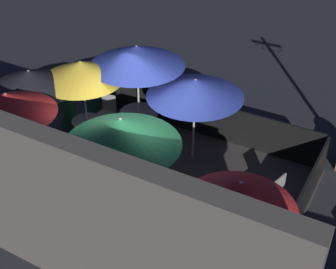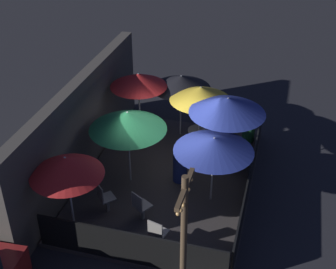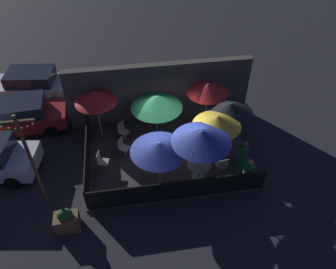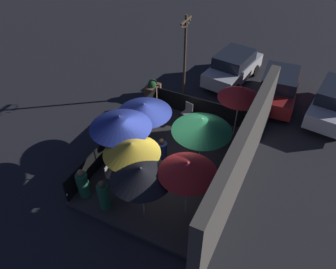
{
  "view_description": "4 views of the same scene",
  "coord_description": "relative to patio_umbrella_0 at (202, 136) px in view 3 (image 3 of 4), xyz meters",
  "views": [
    {
      "loc": [
        -4.45,
        6.66,
        6.75
      ],
      "look_at": [
        -0.52,
        -0.3,
        1.37
      ],
      "focal_mm": 50.0,
      "sensor_mm": 36.0,
      "label": 1
    },
    {
      "loc": [
        -10.79,
        -2.95,
        8.65
      ],
      "look_at": [
        0.67,
        0.18,
        1.26
      ],
      "focal_mm": 50.0,
      "sensor_mm": 36.0,
      "label": 2
    },
    {
      "loc": [
        -1.58,
        -9.91,
        10.16
      ],
      "look_at": [
        -0.04,
        -0.14,
        1.36
      ],
      "focal_mm": 35.0,
      "sensor_mm": 36.0,
      "label": 3
    },
    {
      "loc": [
        8.33,
        3.97,
        9.29
      ],
      "look_at": [
        -0.61,
        -0.41,
        0.97
      ],
      "focal_mm": 35.0,
      "sensor_mm": 36.0,
      "label": 4
    }
  ],
  "objects": [
    {
      "name": "patio_umbrella_2",
      "position": [
        -1.54,
        0.09,
        -0.37
      ],
      "size": [
        2.15,
        2.15,
        2.04
      ],
      "color": "#B2B2B7",
      "rests_on": "patio_deck"
    },
    {
      "name": "ground_plane",
      "position": [
        -0.97,
        1.5,
        -2.33
      ],
      "size": [
        60.0,
        60.0,
        0.0
      ],
      "primitive_type": "plane",
      "color": "#26262B"
    },
    {
      "name": "patron_2",
      "position": [
        1.83,
        -0.54,
        -1.66
      ],
      "size": [
        0.56,
        0.56,
        1.24
      ],
      "rotation": [
        0.0,
        0.0,
        2.57
      ],
      "color": "#236642",
      "rests_on": "patio_deck"
    },
    {
      "name": "patio_deck",
      "position": [
        -0.97,
        1.5,
        -2.27
      ],
      "size": [
        6.87,
        4.88,
        0.12
      ],
      "color": "#383333",
      "rests_on": "ground_plane"
    },
    {
      "name": "patio_umbrella_5",
      "position": [
        -3.8,
        3.2,
        -0.09
      ],
      "size": [
        1.78,
        1.78,
        2.37
      ],
      "color": "#B2B2B7",
      "rests_on": "patio_deck"
    },
    {
      "name": "patron_0",
      "position": [
        -0.91,
        1.15,
        -1.71
      ],
      "size": [
        0.54,
        0.54,
        1.15
      ],
      "rotation": [
        0.0,
        0.0,
        1.19
      ],
      "color": "navy",
      "rests_on": "patio_deck"
    },
    {
      "name": "patio_umbrella_0",
      "position": [
        0.0,
        0.0,
        0.0
      ],
      "size": [
        2.22,
        2.22,
        2.45
      ],
      "color": "#B2B2B7",
      "rests_on": "patio_deck"
    },
    {
      "name": "parked_car_2",
      "position": [
        -7.23,
        6.87,
        -1.49
      ],
      "size": [
        4.31,
        2.2,
        1.62
      ],
      "rotation": [
        0.0,
        0.0,
        -0.12
      ],
      "color": "silver",
      "rests_on": "ground_plane"
    },
    {
      "name": "light_post",
      "position": [
        -5.9,
        -0.14,
        -0.03
      ],
      "size": [
        1.1,
        0.12,
        4.13
      ],
      "color": "brown",
      "rests_on": "ground_plane"
    },
    {
      "name": "patio_umbrella_6",
      "position": [
        1.62,
        1.76,
        -0.23
      ],
      "size": [
        1.95,
        1.95,
        2.2
      ],
      "color": "#B2B2B7",
      "rests_on": "patio_deck"
    },
    {
      "name": "patio_chair_2",
      "position": [
        -2.81,
        2.75,
        -1.72
      ],
      "size": [
        0.57,
        0.57,
        0.91
      ],
      "rotation": [
        0.0,
        0.0,
        -0.78
      ],
      "color": "gray",
      "rests_on": "patio_deck"
    },
    {
      "name": "patio_umbrella_3",
      "position": [
        -1.3,
        2.56,
        -0.16
      ],
      "size": [
        2.19,
        2.19,
        2.32
      ],
      "color": "#B2B2B7",
      "rests_on": "patio_deck"
    },
    {
      "name": "patio_chair_1",
      "position": [
        0.95,
        0.03,
        -1.72
      ],
      "size": [
        0.44,
        0.44,
        0.91
      ],
      "rotation": [
        0.0,
        0.0,
        1.67
      ],
      "color": "gray",
      "rests_on": "patio_deck"
    },
    {
      "name": "dining_table_0",
      "position": [
        -0.0,
        0.0,
        -1.63
      ],
      "size": [
        0.94,
        0.94,
        0.73
      ],
      "color": "#9E998E",
      "rests_on": "patio_deck"
    },
    {
      "name": "dining_table_1",
      "position": [
        0.85,
        0.96,
        -1.64
      ],
      "size": [
        0.72,
        0.72,
        0.75
      ],
      "color": "#9E998E",
      "rests_on": "patio_deck"
    },
    {
      "name": "patio_chair_3",
      "position": [
        -2.87,
        1.72,
        -1.73
      ],
      "size": [
        0.55,
        0.55,
        0.9
      ],
      "rotation": [
        0.0,
        0.0,
        -0.54
      ],
      "color": "gray",
      "rests_on": "patio_deck"
    },
    {
      "name": "patron_1",
      "position": [
        1.94,
        0.41,
        -1.65
      ],
      "size": [
        0.49,
        0.49,
        1.26
      ],
      "rotation": [
        0.0,
        0.0,
        5.01
      ],
      "color": "#236642",
      "rests_on": "patio_deck"
    },
    {
      "name": "fence_side_left",
      "position": [
        -4.36,
        1.5,
        -1.74
      ],
      "size": [
        0.05,
        4.68,
        0.95
      ],
      "color": "black",
      "rests_on": "patio_deck"
    },
    {
      "name": "patio_umbrella_1",
      "position": [
        0.85,
        0.96,
        -0.17
      ],
      "size": [
        1.91,
        1.91,
        2.27
      ],
      "color": "#B2B2B7",
      "rests_on": "patio_deck"
    },
    {
      "name": "patio_chair_0",
      "position": [
        -3.76,
        0.99,
        -1.7
      ],
      "size": [
        0.49,
        0.49,
        0.94
      ],
      "rotation": [
        0.0,
        0.0,
        -0.26
      ],
      "color": "gray",
      "rests_on": "patio_deck"
    },
    {
      "name": "building_wall",
      "position": [
        -0.97,
        4.17,
        -0.83
      ],
      "size": [
        8.47,
        0.36,
        3.0
      ],
      "color": "#4C4742",
      "rests_on": "ground_plane"
    },
    {
      "name": "patio_umbrella_4",
      "position": [
        0.98,
        3.0,
        -0.03
      ],
      "size": [
        1.83,
        1.83,
        2.41
      ],
      "color": "#B2B2B7",
      "rests_on": "patio_deck"
    },
    {
      "name": "fence_front",
      "position": [
        -0.97,
        -0.9,
        -1.74
      ],
      "size": [
        6.67,
        0.05,
        0.95
      ],
      "color": "black",
      "rests_on": "patio_deck"
    },
    {
      "name": "parked_car_1",
      "position": [
        -7.34,
        4.27,
        -1.49
      ],
      "size": [
        4.07,
        2.01,
        1.62
      ],
      "rotation": [
        0.0,
        0.0,
        0.07
      ],
      "color": "maroon",
      "rests_on": "ground_plane"
    },
    {
      "name": "planter_box",
      "position": [
        -5.0,
        -1.47,
        -1.89
      ],
      "size": [
        0.83,
        0.58,
        0.99
      ],
      "color": "brown",
      "rests_on": "ground_plane"
    }
  ]
}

